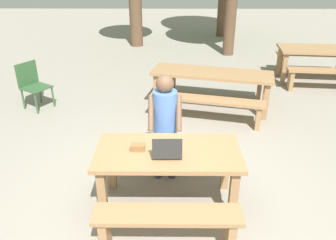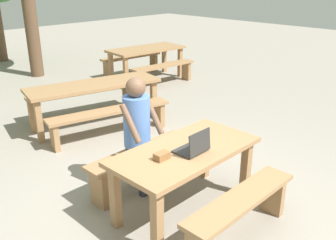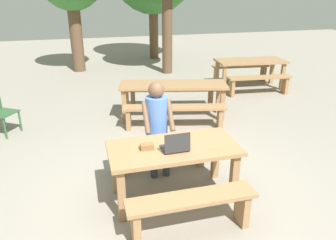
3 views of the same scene
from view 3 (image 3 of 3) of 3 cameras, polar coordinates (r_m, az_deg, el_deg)
The scene contains 13 objects.
ground_plane at distance 4.40m, azimuth 0.91°, elevation -13.09°, with size 30.00×30.00×0.00m, color gray.
picnic_table_front at distance 4.08m, azimuth 0.96°, elevation -6.08°, with size 1.60×0.80×0.73m.
bench_near at distance 3.65m, azimuth 4.10°, elevation -14.86°, with size 1.43×0.30×0.47m.
bench_far at distance 4.80m, azimuth -1.39°, elevation -5.07°, with size 1.43×0.30×0.47m.
laptop at distance 3.89m, azimuth 1.34°, elevation -4.56°, with size 0.32×0.26×0.25m.
small_pouch at distance 3.94m, azimuth -3.71°, elevation -4.64°, with size 0.16×0.10×0.07m.
person_seated at distance 4.57m, azimuth -1.89°, elevation -0.19°, with size 0.42×0.41×1.36m.
picnic_table_mid at distance 9.06m, azimuth 14.13°, elevation 9.39°, with size 1.87×0.99×0.76m.
bench_mid_south at distance 8.56m, azimuth 15.61°, elevation 6.51°, with size 1.64×0.46×0.48m.
bench_mid_north at distance 9.69m, azimuth 12.51°, elevation 8.57°, with size 1.64×0.46×0.48m.
picnic_table_rear at distance 6.70m, azimuth 0.91°, elevation 5.46°, with size 2.27×1.16×0.72m.
bench_rear_south at distance 6.21m, azimuth 1.14°, elevation 1.48°, with size 1.97×0.75×0.45m.
bench_rear_north at distance 7.36m, azimuth 0.69°, elevation 4.81°, with size 1.97×0.75×0.45m.
Camera 3 is at (-1.00, -3.45, 2.53)m, focal length 34.97 mm.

